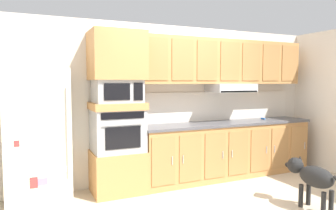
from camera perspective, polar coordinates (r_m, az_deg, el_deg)
The scene contains 14 objects.
ground_plane at distance 4.49m, azimuth 6.24°, elevation -16.59°, with size 9.60×9.60×0.00m, color beige.
back_kitchen_wall at distance 5.19m, azimuth 0.11°, elevation 0.44°, with size 6.20×0.12×2.50m, color beige.
refrigerator at distance 4.35m, azimuth -22.61°, elevation -5.53°, with size 0.76×0.73×1.76m.
oven_base_cabinet at distance 4.69m, azimuth -9.07°, elevation -11.81°, with size 0.74×0.62×0.60m, color #B77F47.
built_in_oven at distance 4.56m, azimuth -9.15°, elevation -4.55°, with size 0.70×0.62×0.60m.
appliance_mid_shelf at distance 4.52m, azimuth -9.21°, elevation -0.17°, with size 0.74×0.62×0.10m, color #B77F47.
microwave at distance 4.51m, azimuth -9.23°, elevation 2.49°, with size 0.64×0.54×0.32m.
appliance_upper_cabinet at distance 4.53m, azimuth -9.32°, elevation 8.83°, with size 0.74×0.62×0.68m, color #B77F47.
lower_cabinet_run at distance 5.45m, azimuth 10.72°, elevation -8.06°, with size 3.05×0.63×0.88m.
countertop_slab at distance 5.37m, azimuth 10.77°, elevation -3.26°, with size 3.09×0.64×0.04m, color #4C4C51.
backsplash_panel at distance 5.58m, azimuth 9.11°, elevation -0.17°, with size 3.09×0.02×0.50m, color silver.
upper_cabinet_with_hood at distance 5.44m, azimuth 10.22°, elevation 7.43°, with size 3.05×0.48×0.88m.
screwdriver at distance 5.91m, azimuth 16.95°, elevation -2.36°, with size 0.14×0.12×0.03m.
dog at distance 4.42m, azimuth 24.58°, elevation -11.65°, with size 0.29×0.85×0.61m.
Camera 1 is at (-2.14, -3.61, 1.59)m, focal length 33.57 mm.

